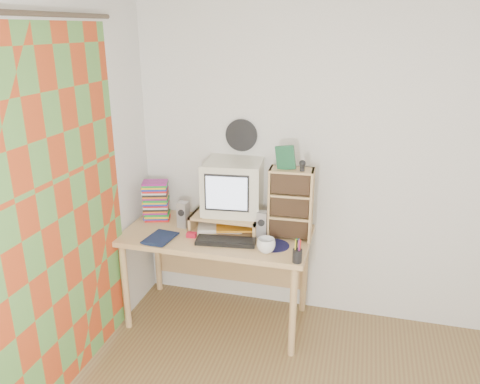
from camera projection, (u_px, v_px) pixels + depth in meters
The scene contains 19 objects.
back_wall at pixel (364, 166), 3.44m from camera, with size 3.50×3.50×0.00m, color white.
curtain at pixel (58, 220), 2.74m from camera, with size 2.20×2.20×0.00m, color #C1431B.
wall_disc at pixel (241, 135), 3.59m from camera, with size 0.25×0.25×0.02m, color black.
desk at pixel (219, 245), 3.63m from camera, with size 1.40×0.70×0.75m.
monitor_riser at pixel (227, 217), 3.57m from camera, with size 0.52×0.30×0.12m.
crt_monitor at pixel (233, 188), 3.53m from camera, with size 0.42×0.42×0.40m, color beige.
speaker_left at pixel (183, 215), 3.60m from camera, with size 0.08×0.08×0.20m, color #A5A5A9.
speaker_right at pixel (262, 224), 3.43m from camera, with size 0.07×0.07×0.20m, color #A5A5A9.
keyboard at pixel (226, 241), 3.35m from camera, with size 0.43×0.14×0.03m, color black.
dvd_stack at pixel (156, 203), 3.73m from camera, with size 0.19×0.14×0.27m, color brown, non-canonical shape.
cd_rack at pixel (290, 204), 3.38m from camera, with size 0.31×0.17×0.52m, color tan.
mug at pixel (266, 245), 3.21m from camera, with size 0.13×0.13×0.10m, color white.
diary at pixel (149, 235), 3.44m from camera, with size 0.22×0.17×0.04m, color #101C3D.
mousepad at pixel (274, 245), 3.32m from camera, with size 0.22×0.22×0.00m, color black.
pen_cup at pixel (297, 253), 3.06m from camera, with size 0.06×0.06×0.13m, color black, non-canonical shape.
papers at pixel (226, 226), 3.60m from camera, with size 0.33×0.24×0.04m, color white, non-canonical shape.
red_box at pixel (192, 235), 3.45m from camera, with size 0.07×0.04×0.04m, color red.
game_box at pixel (286, 158), 3.26m from camera, with size 0.13×0.03×0.17m, color #175030.
webcam at pixel (302, 166), 3.23m from camera, with size 0.05×0.05×0.08m, color black, non-canonical shape.
Camera 1 is at (-0.03, -1.68, 2.21)m, focal length 35.00 mm.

